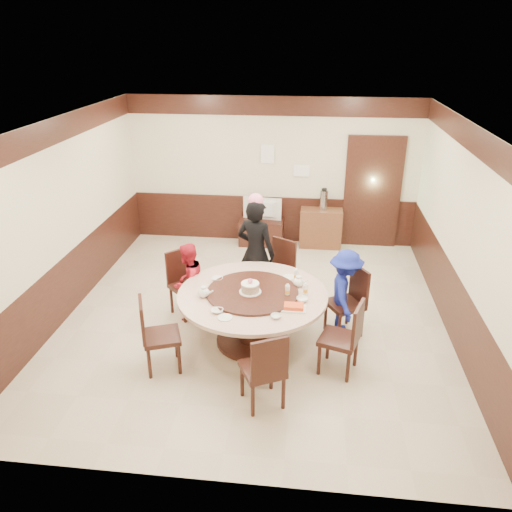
# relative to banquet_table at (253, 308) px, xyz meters

# --- Properties ---
(room) EXTENTS (6.00, 6.04, 2.84)m
(room) POSITION_rel_banquet_table_xyz_m (-0.04, 0.68, 0.55)
(room) COLOR beige
(room) RESTS_ON ground
(banquet_table) EXTENTS (1.96, 1.96, 0.78)m
(banquet_table) POSITION_rel_banquet_table_xyz_m (0.00, 0.00, 0.00)
(banquet_table) COLOR black
(banquet_table) RESTS_ON ground
(chair_0) EXTENTS (0.60, 0.60, 0.97)m
(chair_0) POSITION_rel_banquet_table_xyz_m (1.25, 0.38, -0.23)
(chair_0) COLOR black
(chair_0) RESTS_ON ground
(chair_1) EXTENTS (0.60, 0.60, 0.97)m
(chair_1) POSITION_rel_banquet_table_xyz_m (0.24, 1.19, -0.23)
(chair_1) COLOR black
(chair_1) RESTS_ON ground
(chair_2) EXTENTS (0.62, 0.62, 0.97)m
(chair_2) POSITION_rel_banquet_table_xyz_m (-1.05, 0.65, -0.23)
(chair_2) COLOR black
(chair_2) RESTS_ON ground
(chair_3) EXTENTS (0.57, 0.57, 0.97)m
(chair_3) POSITION_rel_banquet_table_xyz_m (-1.06, -0.69, -0.23)
(chair_3) COLOR black
(chair_3) RESTS_ON ground
(chair_4) EXTENTS (0.59, 0.60, 0.97)m
(chair_4) POSITION_rel_banquet_table_xyz_m (0.26, -1.21, -0.23)
(chair_4) COLOR black
(chair_4) RESTS_ON ground
(chair_5) EXTENTS (0.56, 0.56, 0.97)m
(chair_5) POSITION_rel_banquet_table_xyz_m (1.14, -0.50, -0.23)
(chair_5) COLOR black
(chair_5) RESTS_ON ground
(person_standing) EXTENTS (0.71, 0.59, 1.66)m
(person_standing) POSITION_rel_banquet_table_xyz_m (-0.08, 1.11, 0.30)
(person_standing) COLOR black
(person_standing) RESTS_ON ground
(person_red) EXTENTS (0.63, 0.69, 1.16)m
(person_red) POSITION_rel_banquet_table_xyz_m (-0.99, 0.53, 0.05)
(person_red) COLOR #B4182A
(person_red) RESTS_ON ground
(person_blue) EXTENTS (0.50, 0.82, 1.23)m
(person_blue) POSITION_rel_banquet_table_xyz_m (1.21, 0.40, 0.08)
(person_blue) COLOR navy
(person_blue) RESTS_ON ground
(birthday_cake) EXTENTS (0.29, 0.29, 0.20)m
(birthday_cake) POSITION_rel_banquet_table_xyz_m (-0.03, -0.03, 0.31)
(birthday_cake) COLOR white
(birthday_cake) RESTS_ON banquet_table
(teapot_left) EXTENTS (0.17, 0.15, 0.13)m
(teapot_left) POSITION_rel_banquet_table_xyz_m (-0.61, -0.17, 0.28)
(teapot_left) COLOR white
(teapot_left) RESTS_ON banquet_table
(teapot_right) EXTENTS (0.17, 0.15, 0.13)m
(teapot_right) POSITION_rel_banquet_table_xyz_m (0.59, 0.27, 0.28)
(teapot_right) COLOR white
(teapot_right) RESTS_ON banquet_table
(bowl_0) EXTENTS (0.15, 0.15, 0.04)m
(bowl_0) POSITION_rel_banquet_table_xyz_m (-0.52, 0.32, 0.23)
(bowl_0) COLOR white
(bowl_0) RESTS_ON banquet_table
(bowl_1) EXTENTS (0.13, 0.13, 0.04)m
(bowl_1) POSITION_rel_banquet_table_xyz_m (0.35, -0.58, 0.24)
(bowl_1) COLOR white
(bowl_1) RESTS_ON banquet_table
(bowl_2) EXTENTS (0.15, 0.15, 0.04)m
(bowl_2) POSITION_rel_banquet_table_xyz_m (-0.37, -0.53, 0.23)
(bowl_2) COLOR white
(bowl_2) RESTS_ON banquet_table
(bowl_3) EXTENTS (0.15, 0.15, 0.05)m
(bowl_3) POSITION_rel_banquet_table_xyz_m (0.65, -0.14, 0.24)
(bowl_3) COLOR white
(bowl_3) RESTS_ON banquet_table
(saucer_near) EXTENTS (0.18, 0.18, 0.01)m
(saucer_near) POSITION_rel_banquet_table_xyz_m (-0.25, -0.65, 0.22)
(saucer_near) COLOR white
(saucer_near) RESTS_ON banquet_table
(saucer_far) EXTENTS (0.18, 0.18, 0.01)m
(saucer_far) POSITION_rel_banquet_table_xyz_m (0.45, 0.50, 0.22)
(saucer_far) COLOR white
(saucer_far) RESTS_ON banquet_table
(shrimp_platter) EXTENTS (0.30, 0.20, 0.06)m
(shrimp_platter) POSITION_rel_banquet_table_xyz_m (0.55, -0.35, 0.24)
(shrimp_platter) COLOR white
(shrimp_platter) RESTS_ON banquet_table
(bottle_0) EXTENTS (0.06, 0.06, 0.16)m
(bottle_0) POSITION_rel_banquet_table_xyz_m (0.46, -0.04, 0.30)
(bottle_0) COLOR white
(bottle_0) RESTS_ON banquet_table
(bottle_1) EXTENTS (0.06, 0.06, 0.16)m
(bottle_1) POSITION_rel_banquet_table_xyz_m (0.68, 0.01, 0.30)
(bottle_1) COLOR white
(bottle_1) RESTS_ON banquet_table
(bottle_2) EXTENTS (0.06, 0.06, 0.16)m
(bottle_2) POSITION_rel_banquet_table_xyz_m (0.55, 0.41, 0.30)
(bottle_2) COLOR white
(bottle_2) RESTS_ON banquet_table
(tv_stand) EXTENTS (0.85, 0.45, 0.50)m
(tv_stand) POSITION_rel_banquet_table_xyz_m (-0.24, 3.42, -0.28)
(tv_stand) COLOR black
(tv_stand) RESTS_ON ground
(television) EXTENTS (0.76, 0.19, 0.44)m
(television) POSITION_rel_banquet_table_xyz_m (-0.24, 3.42, 0.18)
(television) COLOR gray
(television) RESTS_ON tv_stand
(side_cabinet) EXTENTS (0.80, 0.40, 0.75)m
(side_cabinet) POSITION_rel_banquet_table_xyz_m (0.91, 3.45, -0.16)
(side_cabinet) COLOR brown
(side_cabinet) RESTS_ON ground
(thermos) EXTENTS (0.15, 0.15, 0.38)m
(thermos) POSITION_rel_banquet_table_xyz_m (0.94, 3.45, 0.41)
(thermos) COLOR silver
(thermos) RESTS_ON side_cabinet
(notice_left) EXTENTS (0.25, 0.00, 0.35)m
(notice_left) POSITION_rel_banquet_table_xyz_m (-0.15, 3.62, 1.22)
(notice_left) COLOR white
(notice_left) RESTS_ON room
(notice_right) EXTENTS (0.30, 0.00, 0.22)m
(notice_right) POSITION_rel_banquet_table_xyz_m (0.50, 3.62, 0.92)
(notice_right) COLOR white
(notice_right) RESTS_ON room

